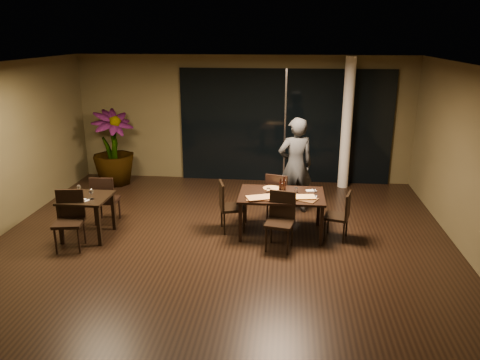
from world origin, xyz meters
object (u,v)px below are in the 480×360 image
chair_main_right (341,213)px  side_table (86,204)px  diner (295,166)px  bottle_c (284,184)px  bottle_b (283,187)px  main_table (282,198)px  chair_main_near (281,217)px  potted_plant (113,148)px  chair_side_near (70,216)px  bottle_a (280,186)px  chair_main_far (278,194)px  chair_main_left (228,204)px  chair_side_far (105,197)px

chair_main_right → side_table: bearing=-70.5°
diner → bottle_c: diner is taller
bottle_b → main_table: bearing=-151.1°
chair_main_near → bottle_b: size_ratio=3.47×
side_table → diner: 3.99m
side_table → potted_plant: potted_plant is taller
chair_side_near → potted_plant: size_ratio=0.56×
main_table → bottle_a: (-0.03, 0.07, 0.21)m
chair_main_far → side_table: bearing=34.2°
bottle_c → bottle_a: bearing=-131.8°
chair_main_left → chair_side_near: chair_side_near is taller
side_table → chair_main_near: chair_main_near is taller
chair_main_left → potted_plant: (-3.06, 2.50, 0.36)m
chair_main_near → chair_main_right: 1.12m
diner → bottle_c: 0.99m
bottle_b → potted_plant: bearing=148.2°
chair_main_far → chair_main_near: chair_main_near is taller
chair_main_left → chair_main_right: chair_main_left is taller
diner → bottle_b: bearing=62.0°
bottle_a → diner: bearing=75.4°
chair_main_far → chair_main_left: bearing=51.2°
chair_main_far → chair_main_left: chair_main_left is taller
bottle_c → side_table: bearing=-169.4°
side_table → bottle_c: 3.51m
potted_plant → chair_main_far: bearing=-25.1°
chair_main_near → chair_main_left: size_ratio=1.03×
chair_side_far → diner: bearing=-168.2°
chair_main_left → chair_main_far: bearing=-69.6°
chair_main_left → potted_plant: potted_plant is taller
chair_main_near → chair_main_left: bearing=160.4°
chair_main_far → chair_main_near: (0.08, -1.23, 0.02)m
chair_main_far → potted_plant: (-3.94, 1.84, 0.36)m
chair_side_near → bottle_b: (3.54, 0.94, 0.34)m
main_table → chair_main_left: size_ratio=1.60×
chair_side_near → potted_plant: (-0.51, 3.44, 0.33)m
chair_side_far → bottle_a: bottle_a is taller
chair_main_near → bottle_a: 0.72m
diner → chair_side_far: bearing=-0.7°
chair_main_right → diner: diner is taller
side_table → chair_main_far: (3.32, 1.17, -0.10)m
chair_main_left → bottle_b: bearing=-106.5°
chair_side_near → bottle_c: bottle_c is taller
chair_main_near → potted_plant: size_ratio=0.54×
diner → bottle_c: size_ratio=6.71×
side_table → chair_main_right: 4.46m
potted_plant → bottle_b: size_ratio=6.37×
potted_plant → bottle_c: size_ratio=6.12×
chair_main_near → chair_side_far: bearing=-179.8°
bottle_a → side_table: bearing=-170.3°
chair_side_far → diner: (3.55, 1.01, 0.44)m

